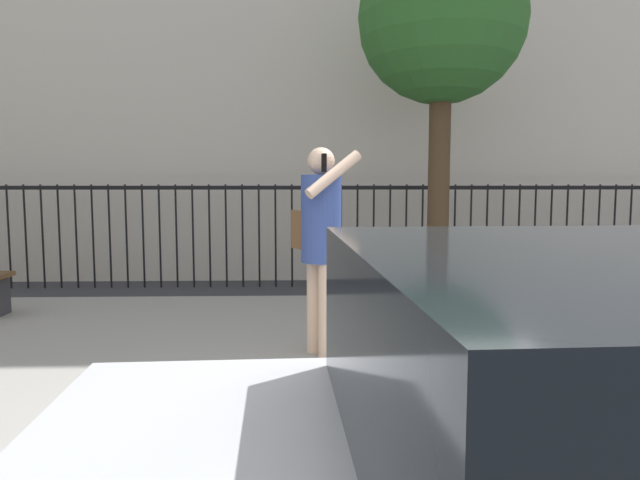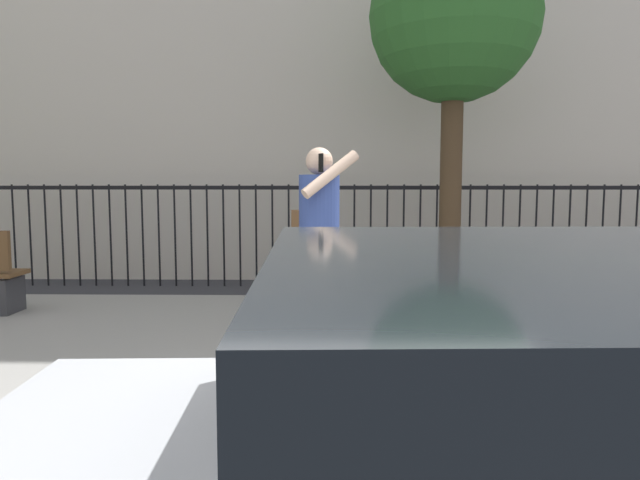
% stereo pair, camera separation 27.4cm
% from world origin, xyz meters
% --- Properties ---
extents(ground_plane, '(60.00, 60.00, 0.00)m').
position_xyz_m(ground_plane, '(0.00, 0.00, 0.00)').
color(ground_plane, '#333338').
extents(sidewalk, '(28.00, 4.40, 0.15)m').
position_xyz_m(sidewalk, '(0.00, 2.20, 0.07)').
color(sidewalk, gray).
rests_on(sidewalk, ground).
extents(iron_fence, '(12.03, 0.04, 1.60)m').
position_xyz_m(iron_fence, '(0.00, 5.90, 1.02)').
color(iron_fence, black).
rests_on(iron_fence, ground).
extents(pedestrian_on_phone, '(0.60, 0.73, 1.76)m').
position_xyz_m(pedestrian_on_phone, '(-0.34, 1.79, 1.18)').
color(pedestrian_on_phone, beige).
rests_on(pedestrian_on_phone, sidewalk).
extents(street_tree_near, '(2.22, 2.22, 4.88)m').
position_xyz_m(street_tree_near, '(1.36, 4.71, 3.72)').
color(street_tree_near, '#4C3823').
rests_on(street_tree_near, ground).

